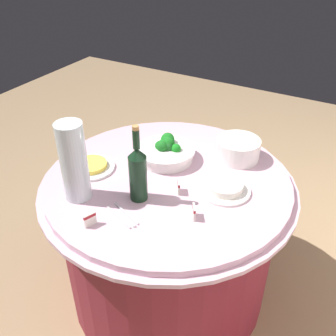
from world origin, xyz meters
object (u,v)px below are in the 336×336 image
object	(u,v)px
label_placard_front	(179,186)
label_placard_rear	(194,211)
decorative_fruit_vase	(74,166)
label_placard_mid	(90,219)
food_plate_rice	(225,188)
food_plate_fried_egg	(91,166)
broccoli_bowl	(166,152)
plate_stack	(238,149)
serving_tongs	(124,216)
wine_bottle	(138,172)

from	to	relation	value
label_placard_front	label_placard_rear	world-z (taller)	same
decorative_fruit_vase	label_placard_mid	xyz separation A→B (m)	(0.12, 0.16, -0.12)
decorative_fruit_vase	label_placard_front	world-z (taller)	decorative_fruit_vase
food_plate_rice	food_plate_fried_egg	xyz separation A→B (m)	(0.14, -0.61, -0.01)
broccoli_bowl	label_placard_front	world-z (taller)	broccoli_bowl
label_placard_rear	decorative_fruit_vase	bearing A→B (deg)	-76.44
plate_stack	label_placard_rear	size ratio (longest dim) A/B	3.82
food_plate_fried_egg	label_placard_mid	xyz separation A→B (m)	(0.31, 0.25, 0.02)
food_plate_fried_egg	label_placard_mid	world-z (taller)	label_placard_mid
plate_stack	serving_tongs	distance (m)	0.67
label_placard_front	label_placard_rear	xyz separation A→B (m)	(0.11, 0.13, 0.00)
decorative_fruit_vase	serving_tongs	size ratio (longest dim) A/B	2.06
wine_bottle	food_plate_rice	xyz separation A→B (m)	(-0.22, 0.29, -0.11)
wine_bottle	label_placard_mid	size ratio (longest dim) A/B	6.11
wine_bottle	serving_tongs	xyz separation A→B (m)	(0.13, 0.02, -0.12)
label_placard_mid	label_placard_rear	distance (m)	0.40
wine_bottle	decorative_fruit_vase	xyz separation A→B (m)	(0.11, -0.23, 0.02)
plate_stack	label_placard_rear	bearing A→B (deg)	1.45
label_placard_mid	serving_tongs	bearing A→B (deg)	140.78
decorative_fruit_vase	label_placard_front	size ratio (longest dim) A/B	6.18
food_plate_rice	label_placard_rear	distance (m)	0.22
food_plate_fried_egg	label_placard_mid	distance (m)	0.40
label_placard_front	plate_stack	bearing A→B (deg)	162.96
plate_stack	wine_bottle	world-z (taller)	wine_bottle
plate_stack	food_plate_fried_egg	size ratio (longest dim) A/B	0.95
decorative_fruit_vase	plate_stack	bearing A→B (deg)	142.63
decorative_fruit_vase	broccoli_bowl	bearing A→B (deg)	158.32
wine_bottle	serving_tongs	world-z (taller)	wine_bottle
broccoli_bowl	food_plate_rice	distance (m)	0.36
food_plate_fried_egg	label_placard_rear	size ratio (longest dim) A/B	4.00
food_plate_fried_egg	plate_stack	bearing A→B (deg)	127.25
broccoli_bowl	serving_tongs	bearing A→B (deg)	8.63
serving_tongs	label_placard_rear	world-z (taller)	label_placard_rear
broccoli_bowl	label_placard_front	xyz separation A→B (m)	(0.20, 0.18, -0.01)
food_plate_rice	label_placard_mid	distance (m)	0.58
food_plate_rice	food_plate_fried_egg	bearing A→B (deg)	-76.75
food_plate_rice	serving_tongs	bearing A→B (deg)	-38.52
label_placard_front	label_placard_mid	size ratio (longest dim) A/B	1.00
label_placard_rear	food_plate_fried_egg	bearing A→B (deg)	-97.33
broccoli_bowl	wine_bottle	xyz separation A→B (m)	(0.32, 0.05, 0.09)
wine_bottle	label_placard_rear	distance (m)	0.27
wine_bottle	label_placard_front	size ratio (longest dim) A/B	6.11
food_plate_rice	label_placard_mid	size ratio (longest dim) A/B	4.00
food_plate_rice	label_placard_mid	xyz separation A→B (m)	(0.45, -0.36, 0.01)
label_placard_mid	label_placard_rear	world-z (taller)	same
decorative_fruit_vase	food_plate_fried_egg	distance (m)	0.25
broccoli_bowl	label_placard_rear	size ratio (longest dim) A/B	5.09
serving_tongs	label_placard_mid	size ratio (longest dim) A/B	3.00
food_plate_rice	label_placard_front	xyz separation A→B (m)	(0.10, -0.17, 0.01)
broccoli_bowl	wine_bottle	size ratio (longest dim) A/B	0.83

